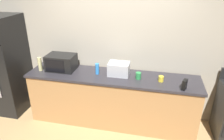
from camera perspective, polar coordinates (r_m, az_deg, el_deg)
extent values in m
plane|color=tan|center=(3.61, -1.44, -17.30)|extent=(8.00, 8.00, 0.00)
cube|color=#B2A893|center=(3.64, 1.41, 7.62)|extent=(6.40, 0.10, 2.70)
cube|color=#B27F4C|center=(3.66, 0.00, -8.17)|extent=(2.80, 0.60, 0.86)
cube|color=#2D2B30|center=(3.44, 0.00, -1.82)|extent=(2.84, 0.64, 0.04)
cube|color=black|center=(4.33, -27.55, 1.20)|extent=(0.72, 0.70, 1.80)
cube|color=black|center=(3.71, -13.64, 2.04)|extent=(0.48, 0.34, 0.27)
cube|color=black|center=(3.58, -15.39, 1.06)|extent=(0.34, 0.01, 0.21)
cube|color=#B7BABF|center=(3.42, 1.88, 0.33)|extent=(0.34, 0.26, 0.21)
cube|color=black|center=(3.16, 19.15, -3.79)|extent=(0.09, 0.12, 0.15)
cylinder|color=#338CE5|center=(3.46, -4.05, 0.34)|extent=(0.06, 0.06, 0.18)
cylinder|color=beige|center=(3.78, -19.04, 1.55)|extent=(0.06, 0.06, 0.24)
cylinder|color=yellow|center=(3.31, 13.20, -2.35)|extent=(0.08, 0.08, 0.09)
cylinder|color=#2D8C47|center=(3.33, 7.19, -1.55)|extent=(0.09, 0.09, 0.11)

